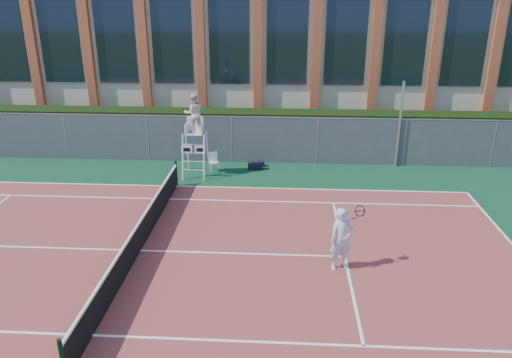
# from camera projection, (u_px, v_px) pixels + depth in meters

# --- Properties ---
(ground) EXTENTS (120.00, 120.00, 0.00)m
(ground) POSITION_uv_depth(u_px,v_px,m) (140.00, 251.00, 15.69)
(ground) COLOR #233814
(apron) EXTENTS (36.00, 20.00, 0.01)m
(apron) POSITION_uv_depth(u_px,v_px,m) (148.00, 236.00, 16.62)
(apron) COLOR #0B321C
(apron) RESTS_ON ground
(tennis_court) EXTENTS (23.77, 10.97, 0.02)m
(tennis_court) POSITION_uv_depth(u_px,v_px,m) (140.00, 251.00, 15.68)
(tennis_court) COLOR brown
(tennis_court) RESTS_ON apron
(tennis_net) EXTENTS (0.10, 11.30, 1.10)m
(tennis_net) POSITION_uv_depth(u_px,v_px,m) (139.00, 236.00, 15.50)
(tennis_net) COLOR black
(tennis_net) RESTS_ON ground
(fence) EXTENTS (40.00, 0.06, 2.20)m
(fence) POSITION_uv_depth(u_px,v_px,m) (190.00, 139.00, 23.50)
(fence) COLOR #595E60
(fence) RESTS_ON ground
(hedge) EXTENTS (40.00, 1.40, 2.20)m
(hedge) POSITION_uv_depth(u_px,v_px,m) (194.00, 132.00, 24.62)
(hedge) COLOR black
(hedge) RESTS_ON ground
(building) EXTENTS (45.00, 10.60, 8.22)m
(building) POSITION_uv_depth(u_px,v_px,m) (214.00, 50.00, 30.95)
(building) COLOR #BDB69D
(building) RESTS_ON ground
(steel_pole) EXTENTS (0.12, 0.12, 3.95)m
(steel_pole) POSITION_uv_depth(u_px,v_px,m) (400.00, 125.00, 22.56)
(steel_pole) COLOR #9EA0A5
(steel_pole) RESTS_ON ground
(umpire_chair) EXTENTS (1.02, 1.57, 3.66)m
(umpire_chair) POSITION_uv_depth(u_px,v_px,m) (194.00, 115.00, 21.28)
(umpire_chair) COLOR white
(umpire_chair) RESTS_ON ground
(plastic_chair) EXTENTS (0.51, 0.51, 0.84)m
(plastic_chair) POSITION_uv_depth(u_px,v_px,m) (214.00, 160.00, 22.48)
(plastic_chair) COLOR silver
(plastic_chair) RESTS_ON apron
(sports_bag_near) EXTENTS (0.68, 0.31, 0.28)m
(sports_bag_near) POSITION_uv_depth(u_px,v_px,m) (255.00, 166.00, 22.75)
(sports_bag_near) COLOR black
(sports_bag_near) RESTS_ON apron
(sports_bag_far) EXTENTS (0.55, 0.26, 0.22)m
(sports_bag_far) POSITION_uv_depth(u_px,v_px,m) (259.00, 164.00, 23.17)
(sports_bag_far) COLOR black
(sports_bag_far) RESTS_ON apron
(tennis_player) EXTENTS (1.09, 0.79, 1.89)m
(tennis_player) POSITION_uv_depth(u_px,v_px,m) (341.00, 239.00, 14.38)
(tennis_player) COLOR silver
(tennis_player) RESTS_ON tennis_court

